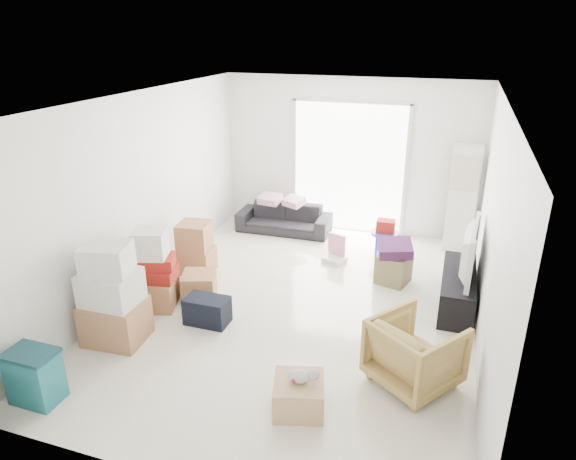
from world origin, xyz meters
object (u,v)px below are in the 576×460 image
Objects in this scene: armchair at (415,350)px; television at (460,268)px; storage_bins at (35,376)px; kids_table at (385,230)px; wood_crate at (299,395)px; sofa at (284,214)px; tv_console at (457,289)px; ottoman at (393,269)px; ac_tower at (462,199)px.

television is at bearing -66.09° from armchair.
kids_table reaches higher than storage_bins.
television is 2.45× the size of wood_crate.
sofa reaches higher than storage_bins.
sofa reaches higher than tv_console.
wood_crate is at bearing -99.65° from ottoman.
tv_console is 0.98m from ottoman.
sofa is at bearing 80.31° from storage_bins.
television is 2.96m from wood_crate.
kids_table is at bearing -14.57° from sofa.
ottoman is at bearing -41.20° from armchair.
television is 1.86m from armchair.
kids_table reaches higher than ottoman.
armchair is (-0.34, -3.75, -0.47)m from ac_tower.
kids_table is at bearing -40.20° from armchair.
television is (0.00, 0.00, 0.31)m from tv_console.
ac_tower reaches higher than kids_table.
storage_bins reaches higher than wood_crate.
armchair is at bearing 171.91° from television.
sofa is 2.96× the size of storage_bins.
wood_crate is (-0.24, -3.92, -0.26)m from kids_table.
kids_table reaches higher than tv_console.
ac_tower is 3.10× the size of storage_bins.
sofa is 2.08× the size of armchair.
ottoman is 0.72× the size of kids_table.
kids_table is (-1.11, -0.59, -0.46)m from ac_tower.
kids_table is (-0.78, 3.16, 0.02)m from armchair.
television is 3.53m from sofa.
kids_table is at bearing 130.90° from tv_console.
tv_console is 1.20× the size of television.
armchair reaches higher than storage_bins.
kids_table is at bearing 44.87° from television.
storage_bins reaches higher than tv_console.
tv_console is 5.09m from storage_bins.
ottoman is (-0.51, 2.22, -0.19)m from armchair.
ottoman is (-0.89, 0.41, -0.02)m from tv_console.
television is 1.04m from ottoman.
ac_tower is at bearing 1.51° from sofa.
kids_table is (2.74, 4.62, 0.13)m from storage_bins.
television is 2.78× the size of ottoman.
tv_console is 3.32× the size of ottoman.
armchair is at bearing 22.57° from storage_bins.
sofa is at bearing 147.29° from ottoman.
television reaches higher than wood_crate.
storage_bins is 1.17× the size of wood_crate.
tv_console is 1.86m from armchair.
ac_tower reaches higher than television.
television is 5.10m from storage_bins.
storage_bins is 4.75m from ottoman.
wood_crate is at bearing -106.67° from ac_tower.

